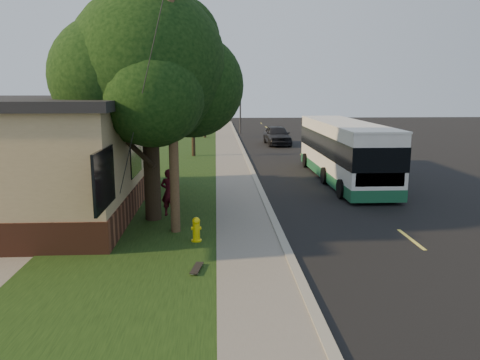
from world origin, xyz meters
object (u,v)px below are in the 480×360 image
(dumpster, at_px, (36,191))
(bare_tree_near, at_px, (193,125))
(utility_pole, at_px, (172,87))
(transit_bus, at_px, (344,150))
(leafy_tree, at_px, (150,70))
(skateboard_main, at_px, (197,268))
(skateboarder, at_px, (169,193))
(distant_car, at_px, (277,135))
(bare_tree_far, at_px, (205,116))
(fire_hydrant, at_px, (196,229))
(traffic_signal, at_px, (240,102))

(dumpster, bearing_deg, bare_tree_near, 69.11)
(utility_pole, bearing_deg, transit_bus, 47.60)
(utility_pole, xyz_separation_m, leafy_tree, (-0.87, 1.66, 0.54))
(leafy_tree, height_order, skateboard_main, leafy_tree)
(skateboarder, relative_size, distant_car, 0.37)
(bare_tree_far, relative_size, transit_bus, 0.37)
(fire_hydrant, xyz_separation_m, bare_tree_far, (-0.40, 30.00, 1.57))
(skateboarder, relative_size, skateboard_main, 2.08)
(leafy_tree, bearing_deg, fire_hydrant, -59.33)
(dumpster, bearing_deg, distant_car, 59.97)
(dumpster, bearing_deg, leafy_tree, -17.66)
(traffic_signal, relative_size, dumpster, 2.81)
(dumpster, bearing_deg, skateboard_main, -45.61)
(traffic_signal, bearing_deg, bare_tree_far, -131.19)
(utility_pole, distance_m, traffic_signal, 33.26)
(fire_hydrant, relative_size, distant_car, 0.16)
(fire_hydrant, height_order, transit_bus, transit_bus)
(transit_bus, bearing_deg, leafy_tree, -141.65)
(leafy_tree, height_order, traffic_signal, leafy_tree)
(traffic_signal, distance_m, dumpster, 31.38)
(distant_car, bearing_deg, skateboard_main, -103.79)
(leafy_tree, distance_m, skateboard_main, 7.27)
(dumpster, bearing_deg, bare_tree_far, 77.38)
(utility_pole, bearing_deg, distant_car, 74.97)
(leafy_tree, height_order, skateboarder, leafy_tree)
(leafy_tree, bearing_deg, transit_bus, 38.35)
(fire_hydrant, distance_m, leafy_tree, 5.65)
(utility_pole, distance_m, dumpster, 7.42)
(fire_hydrant, xyz_separation_m, skateboarder, (-1.07, 2.89, 0.49))
(skateboard_main, bearing_deg, bare_tree_far, 90.89)
(distant_car, bearing_deg, fire_hydrant, -105.07)
(bare_tree_near, xyz_separation_m, transit_bus, (7.89, -8.57, -0.59))
(transit_bus, height_order, skateboarder, transit_bus)
(traffic_signal, relative_size, distant_car, 1.19)
(utility_pole, distance_m, skateboard_main, 5.64)
(utility_pole, bearing_deg, skateboard_main, -76.30)
(traffic_signal, xyz_separation_m, skateboarder, (-4.17, -31.11, -2.24))
(bare_tree_near, bearing_deg, fire_hydrant, -87.14)
(leafy_tree, distance_m, traffic_signal, 31.76)
(traffic_signal, bearing_deg, distant_car, -74.99)
(skateboard_main, bearing_deg, dumpster, 134.39)
(utility_pole, xyz_separation_m, bare_tree_far, (0.31, 29.01, -2.63))
(utility_pole, relative_size, bare_tree_near, 2.11)
(traffic_signal, height_order, transit_bus, traffic_signal)
(bare_tree_near, xyz_separation_m, traffic_signal, (4.00, 16.00, 1.01))
(utility_pole, bearing_deg, bare_tree_far, 89.40)
(dumpster, bearing_deg, utility_pole, -29.67)
(distant_car, bearing_deg, leafy_tree, -110.34)
(utility_pole, xyz_separation_m, skateboard_main, (0.81, -3.30, -4.51))
(bare_tree_far, xyz_separation_m, dumpster, (-5.80, -25.88, -1.25))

